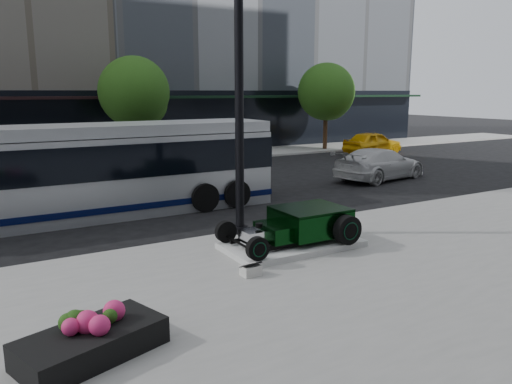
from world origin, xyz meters
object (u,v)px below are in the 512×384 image
hot_rod (303,223)px  yellow_taxi (373,143)px  lamppost (239,101)px  transit_bus (90,170)px  white_sedan (380,164)px  flower_planter (91,341)px

hot_rod → yellow_taxi: 20.68m
lamppost → transit_bus: size_ratio=0.64×
transit_bus → white_sedan: (12.86, 0.39, -0.77)m
lamppost → white_sedan: size_ratio=1.58×
lamppost → yellow_taxi: bearing=36.8°
hot_rod → white_sedan: size_ratio=0.65×
hot_rod → flower_planter: 6.49m
transit_bus → yellow_taxi: size_ratio=2.85×
lamppost → yellow_taxi: size_ratio=1.82×
white_sedan → yellow_taxi: bearing=-51.3°
flower_planter → transit_bus: size_ratio=0.19×
flower_planter → yellow_taxi: 26.97m
lamppost → hot_rod: bearing=-65.1°
flower_planter → white_sedan: white_sedan is taller
flower_planter → white_sedan: bearing=32.7°
flower_planter → transit_bus: bearing=77.7°
hot_rod → transit_bus: transit_bus is taller
hot_rod → yellow_taxi: (15.33, 13.88, 0.03)m
lamppost → white_sedan: (9.87, 4.89, -3.00)m
hot_rod → lamppost: 3.61m
white_sedan → yellow_taxi: yellow_taxi is taller
white_sedan → yellow_taxi: (6.29, 7.20, 0.01)m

